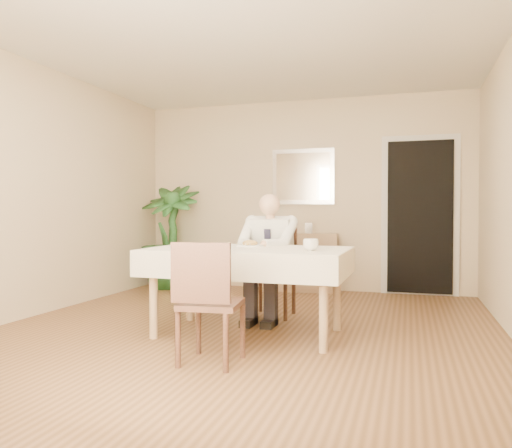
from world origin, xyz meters
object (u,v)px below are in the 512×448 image
(dining_table, at_px, (248,258))
(sideboard, at_px, (301,262))
(seated_man, at_px, (267,250))
(potted_palm, at_px, (170,236))
(chair_far, at_px, (274,266))
(chair_near, at_px, (207,296))
(coffee_mug, at_px, (311,245))

(dining_table, distance_m, sideboard, 2.49)
(seated_man, xyz_separation_m, potted_palm, (-1.89, 1.66, 0.03))
(dining_table, relative_size, seated_man, 1.39)
(dining_table, height_order, sideboard, sideboard)
(chair_far, bearing_deg, seated_man, -90.49)
(seated_man, bearing_deg, chair_near, -89.90)
(chair_near, relative_size, coffee_mug, 6.96)
(coffee_mug, distance_m, potted_palm, 3.43)
(potted_palm, bearing_deg, coffee_mug, -44.09)
(dining_table, bearing_deg, chair_far, 90.73)
(chair_near, height_order, potted_palm, potted_palm)
(chair_far, bearing_deg, chair_near, -90.41)
(coffee_mug, distance_m, sideboard, 2.71)
(seated_man, xyz_separation_m, sideboard, (-0.06, 1.88, -0.30))
(chair_far, height_order, potted_palm, potted_palm)
(coffee_mug, height_order, potted_palm, potted_palm)
(dining_table, height_order, chair_near, chair_near)
(chair_far, xyz_separation_m, coffee_mug, (0.58, -1.02, 0.29))
(seated_man, distance_m, sideboard, 1.90)
(seated_man, height_order, potted_palm, potted_palm)
(chair_near, relative_size, seated_man, 0.69)
(coffee_mug, xyz_separation_m, sideboard, (-0.64, 2.60, -0.41))
(coffee_mug, bearing_deg, chair_far, 119.58)
(chair_far, bearing_deg, potted_palm, 143.51)
(seated_man, bearing_deg, sideboard, 91.82)
(chair_far, relative_size, chair_near, 1.04)
(chair_near, relative_size, potted_palm, 0.59)
(potted_palm, bearing_deg, sideboard, 6.82)
(coffee_mug, relative_size, sideboard, 0.13)
(chair_far, xyz_separation_m, sideboard, (-0.06, 1.59, -0.12))
(seated_man, xyz_separation_m, coffee_mug, (0.58, -0.73, 0.11))
(dining_table, distance_m, chair_near, 0.95)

